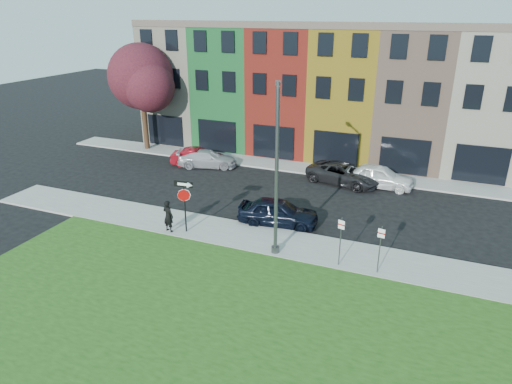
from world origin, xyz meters
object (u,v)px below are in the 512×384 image
at_px(man, 168,216).
at_px(street_lamp, 277,173).
at_px(sedan_near, 278,212).
at_px(stop_sign, 184,196).

distance_m(man, street_lamp, 6.83).
bearing_deg(sedan_near, street_lamp, -170.19).
xyz_separation_m(stop_sign, sedan_near, (4.23, 2.93, -1.43)).
bearing_deg(street_lamp, sedan_near, 87.18).
bearing_deg(man, sedan_near, -135.77).
bearing_deg(street_lamp, stop_sign, 158.76).
relative_size(stop_sign, sedan_near, 0.62).
bearing_deg(man, street_lamp, -166.36).
bearing_deg(man, stop_sign, -148.77).
xyz_separation_m(man, sedan_near, (5.10, 3.24, -0.25)).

